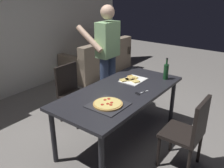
{
  "coord_description": "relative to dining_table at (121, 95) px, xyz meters",
  "views": [
    {
      "loc": [
        -2.3,
        -1.59,
        1.98
      ],
      "look_at": [
        0.0,
        0.15,
        0.8
      ],
      "focal_mm": 37.82,
      "sensor_mm": 36.0,
      "label": 1
    }
  ],
  "objects": [
    {
      "name": "chair_near_camera",
      "position": [
        -0.0,
        -0.93,
        -0.17
      ],
      "size": [
        0.42,
        0.42,
        0.9
      ],
      "color": "black",
      "rests_on": "ground_plane"
    },
    {
      "name": "chair_far_side",
      "position": [
        0.0,
        0.93,
        -0.17
      ],
      "size": [
        0.42,
        0.42,
        0.9
      ],
      "color": "black",
      "rests_on": "ground_plane"
    },
    {
      "name": "pizza_slices_on_towel",
      "position": [
        0.38,
        0.08,
        0.08
      ],
      "size": [
        0.36,
        0.29,
        0.03
      ],
      "color": "white",
      "rests_on": "dining_table"
    },
    {
      "name": "kitchen_scissors",
      "position": [
        0.06,
        -0.25,
        0.08
      ],
      "size": [
        0.2,
        0.12,
        0.01
      ],
      "color": "silver",
      "rests_on": "dining_table"
    },
    {
      "name": "couch",
      "position": [
        1.9,
        1.99,
        -0.38
      ],
      "size": [
        1.72,
        0.89,
        0.85
      ],
      "color": "gray",
      "rests_on": "ground_plane"
    },
    {
      "name": "wine_bottle",
      "position": [
        0.72,
        -0.28,
        0.19
      ],
      "size": [
        0.07,
        0.07,
        0.32
      ],
      "color": "#194723",
      "rests_on": "dining_table"
    },
    {
      "name": "pepperoni_pizza_on_tray",
      "position": [
        -0.44,
        -0.13,
        0.09
      ],
      "size": [
        0.4,
        0.4,
        0.04
      ],
      "color": "#2D2D33",
      "rests_on": "dining_table"
    },
    {
      "name": "person_serving_pizza",
      "position": [
        0.61,
        0.71,
        0.32
      ],
      "size": [
        0.55,
        0.54,
        1.75
      ],
      "color": "#38476B",
      "rests_on": "ground_plane"
    },
    {
      "name": "ground_plane",
      "position": [
        0.0,
        0.0,
        -0.68
      ],
      "size": [
        12.0,
        12.0,
        0.0
      ],
      "primitive_type": "plane",
      "color": "gray"
    },
    {
      "name": "back_wall",
      "position": [
        0.0,
        2.6,
        0.72
      ],
      "size": [
        6.4,
        0.1,
        2.8
      ],
      "primitive_type": "cube",
      "color": "silver",
      "rests_on": "ground_plane"
    },
    {
      "name": "dining_table",
      "position": [
        0.0,
        0.0,
        0.0
      ],
      "size": [
        1.87,
        0.89,
        0.75
      ],
      "color": "#232328",
      "rests_on": "ground_plane"
    }
  ]
}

